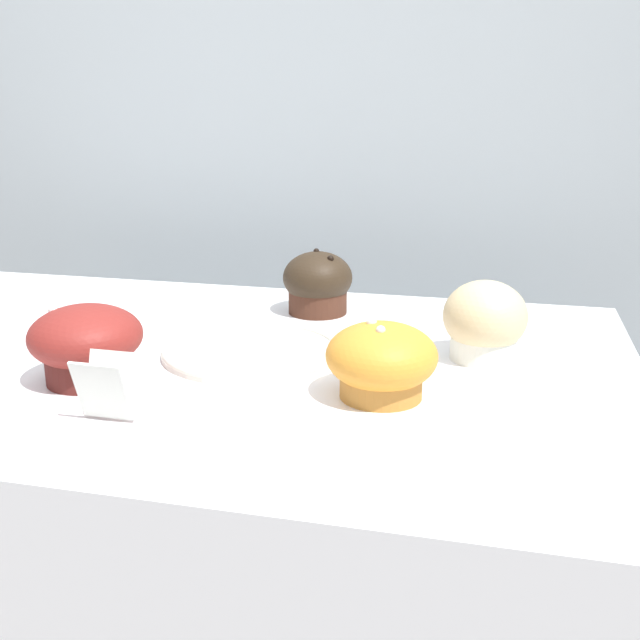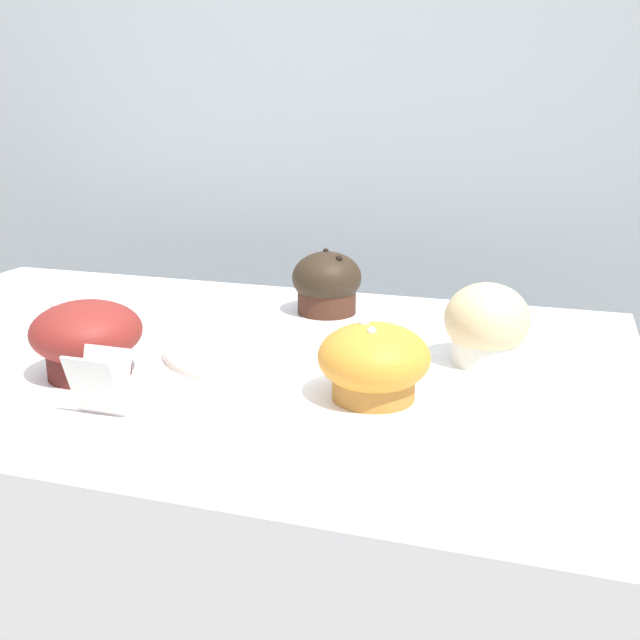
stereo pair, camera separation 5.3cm
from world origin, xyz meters
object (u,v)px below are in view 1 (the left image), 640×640
(muffin_front_center, at_px, (381,361))
(muffin_back_left, at_px, (485,322))
(serving_plate, at_px, (252,350))
(muffin_front_left, at_px, (318,283))
(muffin_back_right, at_px, (86,343))

(muffin_front_center, bearing_deg, muffin_back_left, 56.01)
(muffin_back_left, bearing_deg, serving_plate, -169.89)
(serving_plate, bearing_deg, muffin_front_center, -29.24)
(muffin_front_center, distance_m, muffin_back_left, 0.17)
(muffin_back_left, relative_size, serving_plate, 0.45)
(muffin_back_left, relative_size, muffin_front_left, 0.99)
(serving_plate, bearing_deg, muffin_front_left, 80.40)
(muffin_back_right, xyz_separation_m, serving_plate, (0.14, 0.12, -0.04))
(muffin_back_right, bearing_deg, muffin_front_left, 61.39)
(muffin_front_center, xyz_separation_m, muffin_back_left, (0.09, 0.14, 0.01))
(muffin_front_center, xyz_separation_m, muffin_back_right, (-0.30, -0.03, 0.00))
(muffin_back_right, relative_size, muffin_front_left, 1.22)
(muffin_front_center, xyz_separation_m, muffin_front_left, (-0.13, 0.28, 0.00))
(serving_plate, bearing_deg, muffin_back_right, -138.49)
(muffin_front_center, bearing_deg, muffin_back_right, -174.62)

